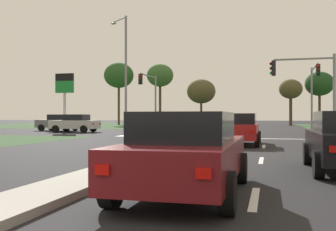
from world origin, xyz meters
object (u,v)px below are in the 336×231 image
fuel_price_totem (65,89)px  car_silver_seventh (75,123)px  traffic_signal_near_right (309,81)px  treeline_fifth (319,84)px  car_red_third (240,129)px  car_beige_near (214,122)px  treeline_near (119,76)px  treeline_third (201,92)px  car_maroon_fifth (186,152)px  traffic_signal_far_left (150,91)px  treeline_fourth (291,90)px  traffic_signal_far_right (314,86)px  car_grey_fourth (59,122)px  treeline_second (160,76)px  street_lamp_second (125,68)px

fuel_price_totem → car_silver_seventh: bearing=-38.0°
traffic_signal_near_right → treeline_fifth: bearing=82.5°
car_red_third → car_beige_near: bearing=100.4°
treeline_near → treeline_third: bearing=1.7°
car_beige_near → car_maroon_fifth: 39.24m
fuel_price_totem → treeline_third: 29.58m
car_red_third → traffic_signal_far_left: size_ratio=0.83×
traffic_signal_far_left → treeline_fourth: (14.44, 24.22, 1.52)m
traffic_signal_far_right → car_maroon_fifth: bearing=-100.0°
car_grey_fourth → treeline_fifth: bearing=-43.0°
traffic_signal_near_right → treeline_near: 44.43m
car_maroon_fifth → treeline_third: size_ratio=0.61×
car_red_third → car_grey_fourth: 23.65m
car_silver_seventh → treeline_second: (-0.53, 29.97, 7.18)m
car_grey_fourth → street_lamp_second: size_ratio=0.41×
traffic_signal_far_left → fuel_price_totem: bearing=-151.0°
fuel_price_totem → treeline_fifth: (25.88, 30.66, 2.39)m
car_red_third → treeline_second: size_ratio=0.47×
car_silver_seventh → car_beige_near: bearing=-36.3°
car_beige_near → street_lamp_second: 15.69m
treeline_third → treeline_fifth: bearing=7.1°
car_red_third → traffic_signal_far_right: (5.25, 17.38, 3.34)m
car_silver_seventh → car_grey_fourth: bearing=48.8°
traffic_signal_far_right → treeline_fourth: (-0.76, 24.16, 1.26)m
treeline_fourth → treeline_near: bearing=-179.7°
traffic_signal_far_left → treeline_second: size_ratio=0.56×
car_grey_fourth → traffic_signal_far_right: size_ratio=0.70×
car_red_third → traffic_signal_near_right: 7.69m
car_grey_fourth → treeline_fourth: bearing=-40.6°
treeline_fourth → car_beige_near: bearing=-121.2°
car_grey_fourth → treeline_near: (-4.26, 26.62, 7.35)m
car_beige_near → traffic_signal_near_right: (8.61, -20.12, 2.82)m
treeline_second → treeline_third: bearing=-1.1°
traffic_signal_near_right → treeline_fifth: 38.40m
traffic_signal_far_right → car_beige_near: bearing=138.8°
car_maroon_fifth → car_red_third: bearing=89.8°
car_maroon_fifth → car_silver_seventh: bearing=121.5°
car_silver_seventh → car_maroon_fifth: bearing=-148.5°
traffic_signal_far_left → traffic_signal_far_right: bearing=0.2°
car_grey_fourth → treeline_second: bearing=-5.7°
traffic_signal_near_right → treeline_third: 38.02m
street_lamp_second → treeline_third: size_ratio=1.39×
car_beige_near → traffic_signal_near_right: size_ratio=0.79×
car_maroon_fifth → treeline_fourth: (4.55, 54.32, 4.63)m
treeline_fifth → car_beige_near: bearing=-127.3°
street_lamp_second → car_beige_near: bearing=66.3°
car_grey_fourth → car_maroon_fifth: car_grey_fourth is taller
car_maroon_fifth → street_lamp_second: (-10.74, 25.31, 4.89)m
car_red_third → car_silver_seventh: car_silver_seventh is taller
street_lamp_second → treeline_fifth: bearing=58.1°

